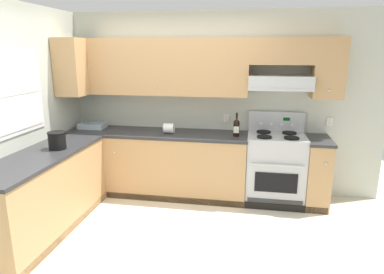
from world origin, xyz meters
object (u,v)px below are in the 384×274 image
Objects in this scene: wine_bottle at (236,127)px; bucket at (57,140)px; paper_towel_roll at (169,128)px; bowl at (93,127)px; stove at (275,168)px.

wine_bottle reaches higher than bucket.
wine_bottle is 0.93m from paper_towel_roll.
bucket is at bearing -137.42° from paper_towel_roll.
wine_bottle reaches higher than paper_towel_roll.
bowl is (-2.10, 0.11, -0.10)m from wine_bottle.
wine_bottle reaches higher than stove.
bowl is at bearing 178.68° from stove.
bowl is 1.79× the size of bucket.
stove is 3.22× the size of bowl.
paper_towel_roll is at bearing 42.58° from bucket.
stove is 0.77m from wine_bottle.
bucket is (0.10, -1.09, 0.08)m from bowl.
bucket is (-2.00, -0.97, -0.02)m from wine_bottle.
wine_bottle is at bearing -174.24° from stove.
bowl is at bearing 176.87° from wine_bottle.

